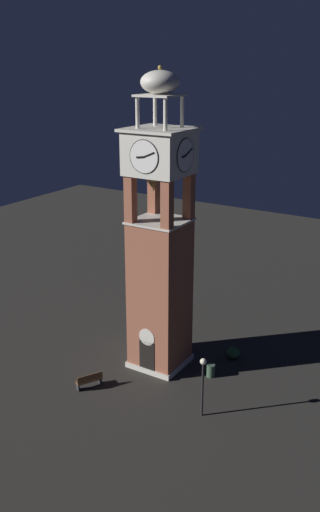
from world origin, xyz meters
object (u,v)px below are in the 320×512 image
object	(u,v)px
clock_tower	(160,254)
trash_bin	(211,371)
park_bench	(89,380)
lamp_post	(203,376)

from	to	relation	value
clock_tower	trash_bin	size ratio (longest dim) A/B	22.92
clock_tower	trash_bin	bearing A→B (deg)	4.77
park_bench	trash_bin	size ratio (longest dim) A/B	2.02
clock_tower	lamp_post	size ratio (longest dim) A/B	5.14
clock_tower	lamp_post	world-z (taller)	clock_tower
clock_tower	park_bench	xyz separation A→B (m)	(-2.06, -4.69, -7.04)
park_bench	lamp_post	size ratio (longest dim) A/B	0.45
clock_tower	lamp_post	xyz separation A→B (m)	(4.97, -3.57, -5.02)
lamp_post	trash_bin	distance (m)	4.63
trash_bin	park_bench	bearing A→B (deg)	-138.34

